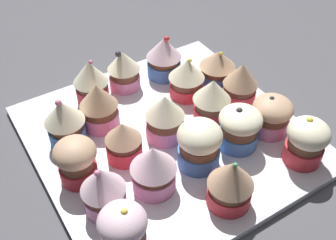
% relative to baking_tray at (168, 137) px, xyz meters
% --- Properties ---
extents(ground_plane, '(1.80, 1.80, 0.03)m').
position_rel_baking_tray_xyz_m(ground_plane, '(0.00, 0.00, -0.02)').
color(ground_plane, '#4C4C51').
extents(baking_tray, '(0.40, 0.40, 0.01)m').
position_rel_baking_tray_xyz_m(baking_tray, '(0.00, 0.00, 0.00)').
color(baking_tray, silver).
rests_on(baking_tray, ground_plane).
extents(cupcake_0, '(0.06, 0.06, 0.08)m').
position_rel_baking_tray_xyz_m(cupcake_0, '(-0.15, -0.14, 0.04)').
color(cupcake_0, '#D1333D').
rests_on(cupcake_0, baking_tray).
extents(cupcake_1, '(0.06, 0.06, 0.06)m').
position_rel_baking_tray_xyz_m(cupcake_1, '(-0.08, -0.14, 0.04)').
color(cupcake_1, pink).
rests_on(cupcake_1, baking_tray).
extents(cupcake_2, '(0.06, 0.06, 0.07)m').
position_rel_baking_tray_xyz_m(cupcake_2, '(0.01, -0.15, 0.04)').
color(cupcake_2, '#D1333D').
rests_on(cupcake_2, baking_tray).
extents(cupcake_3, '(0.06, 0.06, 0.07)m').
position_rel_baking_tray_xyz_m(cupcake_3, '(0.06, -0.14, 0.04)').
color(cupcake_3, '#477AC6').
rests_on(cupcake_3, baking_tray).
extents(cupcake_4, '(0.06, 0.06, 0.07)m').
position_rel_baking_tray_xyz_m(cupcake_4, '(-0.07, -0.08, 0.04)').
color(cupcake_4, '#477AC6').
rests_on(cupcake_4, baking_tray).
extents(cupcake_5, '(0.06, 0.06, 0.08)m').
position_rel_baking_tray_xyz_m(cupcake_5, '(-0.01, -0.08, 0.05)').
color(cupcake_5, '#D1333D').
rests_on(cupcake_5, baking_tray).
extents(cupcake_6, '(0.06, 0.06, 0.07)m').
position_rel_baking_tray_xyz_m(cupcake_6, '(0.07, -0.08, 0.04)').
color(cupcake_6, '#D1333D').
rests_on(cupcake_6, baking_tray).
extents(cupcake_7, '(0.06, 0.06, 0.08)m').
position_rel_baking_tray_xyz_m(cupcake_7, '(0.14, -0.08, 0.05)').
color(cupcake_7, '#477AC6').
rests_on(cupcake_7, baking_tray).
extents(cupcake_8, '(0.06, 0.06, 0.08)m').
position_rel_baking_tray_xyz_m(cupcake_8, '(-0.15, 0.00, 0.05)').
color(cupcake_8, '#D1333D').
rests_on(cupcake_8, baking_tray).
extents(cupcake_9, '(0.06, 0.06, 0.08)m').
position_rel_baking_tray_xyz_m(cupcake_9, '(-0.07, -0.01, 0.04)').
color(cupcake_9, '#477AC6').
rests_on(cupcake_9, baking_tray).
extents(cupcake_10, '(0.06, 0.06, 0.08)m').
position_rel_baking_tray_xyz_m(cupcake_10, '(-0.00, 0.01, 0.05)').
color(cupcake_10, pink).
rests_on(cupcake_10, baking_tray).
extents(cupcake_11, '(0.06, 0.06, 0.08)m').
position_rel_baking_tray_xyz_m(cupcake_11, '(0.14, 0.00, 0.04)').
color(cupcake_11, pink).
rests_on(cupcake_11, baking_tray).
extents(cupcake_12, '(0.06, 0.06, 0.08)m').
position_rel_baking_tray_xyz_m(cupcake_12, '(-0.08, 0.07, 0.05)').
color(cupcake_12, pink).
rests_on(cupcake_12, baking_tray).
extents(cupcake_13, '(0.05, 0.05, 0.07)m').
position_rel_baking_tray_xyz_m(cupcake_13, '(-0.01, 0.08, 0.04)').
color(cupcake_13, '#D1333D').
rests_on(cupcake_13, baking_tray).
extents(cupcake_14, '(0.06, 0.06, 0.08)m').
position_rel_baking_tray_xyz_m(cupcake_14, '(0.08, 0.08, 0.05)').
color(cupcake_14, pink).
rests_on(cupcake_14, baking_tray).
extents(cupcake_15, '(0.06, 0.06, 0.08)m').
position_rel_baking_tray_xyz_m(cupcake_15, '(0.14, 0.06, 0.05)').
color(cupcake_15, '#D1333D').
rests_on(cupcake_15, baking_tray).
extents(cupcake_16, '(0.06, 0.06, 0.07)m').
position_rel_baking_tray_xyz_m(cupcake_16, '(-0.14, 0.15, 0.04)').
color(cupcake_16, pink).
rests_on(cupcake_16, baking_tray).
extents(cupcake_17, '(0.06, 0.06, 0.08)m').
position_rel_baking_tray_xyz_m(cupcake_17, '(-0.07, 0.14, 0.05)').
color(cupcake_17, pink).
rests_on(cupcake_17, baking_tray).
extents(cupcake_18, '(0.06, 0.06, 0.07)m').
position_rel_baking_tray_xyz_m(cupcake_18, '(-0.01, 0.15, 0.04)').
color(cupcake_18, '#D1333D').
rests_on(cupcake_18, baking_tray).
extents(cupcake_19, '(0.06, 0.06, 0.08)m').
position_rel_baking_tray_xyz_m(cupcake_19, '(0.07, 0.14, 0.05)').
color(cupcake_19, '#477AC6').
rests_on(cupcake_19, baking_tray).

